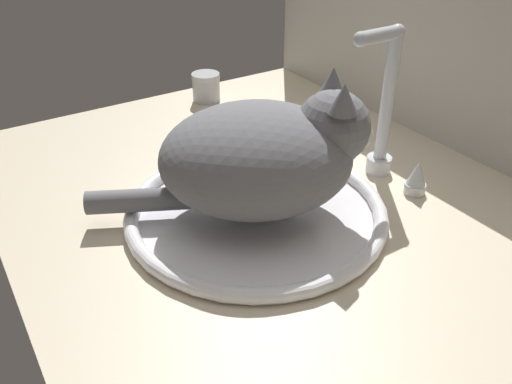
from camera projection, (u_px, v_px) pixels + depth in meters
The scene contains 6 objects.
countertop at pixel (295, 231), 73.58cm from camera, with size 107.47×72.00×3.00cm, color beige.
backsplash_wall at pixel (490, 75), 82.38cm from camera, with size 107.47×2.40×33.97cm, color beige.
sink_basin at pixel (256, 211), 73.62cm from camera, with size 36.65×36.65×2.05cm.
faucet at pixel (382, 122), 79.80cm from camera, with size 18.77×9.91×23.50cm.
cat at pixel (268, 155), 69.11cm from camera, with size 30.41×37.36×18.23cm.
metal_jar at pixel (206, 87), 108.64cm from camera, with size 5.78×5.78×5.81cm.
Camera 1 is at (46.94, -36.77, 45.31)cm, focal length 36.79 mm.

